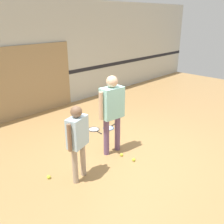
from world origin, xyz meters
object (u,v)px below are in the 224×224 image
object	(u,v)px
person_instructor	(112,107)
racket_second_spare	(94,129)
tennis_ball_by_spare_racket	(108,131)
tennis_ball_stray_right	(49,177)
tennis_ball_near_instructor	(121,155)
racket_spare_on_floor	(109,128)
tennis_ball_stray_left	(134,160)
person_student_left	(78,136)

from	to	relation	value
person_instructor	racket_second_spare	bearing A→B (deg)	72.87
tennis_ball_by_spare_racket	tennis_ball_stray_right	bearing A→B (deg)	-164.03
person_instructor	tennis_ball_by_spare_racket	size ratio (longest dim) A/B	25.21
tennis_ball_near_instructor	racket_spare_on_floor	bearing A→B (deg)	55.87
tennis_ball_near_instructor	tennis_ball_by_spare_racket	xyz separation A→B (m)	(0.62, 1.02, 0.00)
tennis_ball_stray_right	tennis_ball_stray_left	bearing A→B (deg)	-25.61
person_instructor	person_student_left	size ratio (longest dim) A/B	1.20
racket_spare_on_floor	tennis_ball_stray_right	world-z (taller)	tennis_ball_stray_right
racket_spare_on_floor	tennis_ball_by_spare_racket	xyz separation A→B (m)	(-0.17, -0.14, 0.02)
tennis_ball_stray_left	tennis_ball_by_spare_racket	bearing A→B (deg)	65.94
tennis_ball_near_instructor	person_instructor	bearing A→B (deg)	91.29
racket_spare_on_floor	person_instructor	bearing A→B (deg)	-143.70
tennis_ball_near_instructor	tennis_ball_by_spare_racket	distance (m)	1.19
tennis_ball_stray_right	racket_second_spare	bearing A→B (deg)	25.88
racket_spare_on_floor	tennis_ball_by_spare_racket	size ratio (longest dim) A/B	7.68
person_student_left	tennis_ball_near_instructor	world-z (taller)	person_student_left
person_student_left	tennis_ball_stray_right	size ratio (longest dim) A/B	20.96
person_instructor	racket_spare_on_floor	world-z (taller)	person_instructor
person_instructor	racket_second_spare	distance (m)	1.56
racket_spare_on_floor	tennis_ball_near_instructor	bearing A→B (deg)	-136.18
person_instructor	person_student_left	bearing A→B (deg)	-161.45
person_student_left	person_instructor	bearing A→B (deg)	-5.45
racket_second_spare	tennis_ball_by_spare_racket	size ratio (longest dim) A/B	7.68
person_student_left	tennis_ball_stray_right	xyz separation A→B (m)	(-0.40, 0.39, -0.82)
racket_second_spare	tennis_ball_stray_left	bearing A→B (deg)	-6.79
person_instructor	tennis_ball_stray_left	world-z (taller)	person_instructor
person_student_left	tennis_ball_stray_right	distance (m)	0.99
racket_spare_on_floor	tennis_ball_stray_right	xyz separation A→B (m)	(-2.27, -0.74, 0.02)
person_instructor	tennis_ball_near_instructor	bearing A→B (deg)	-82.84
tennis_ball_stray_left	tennis_ball_near_instructor	bearing A→B (deg)	95.42
racket_spare_on_floor	tennis_ball_stray_right	distance (m)	2.39
person_instructor	tennis_ball_by_spare_racket	distance (m)	1.39
racket_second_spare	tennis_ball_near_instructor	size ratio (longest dim) A/B	7.68
person_instructor	tennis_ball_stray_right	world-z (taller)	person_instructor
tennis_ball_stray_right	person_student_left	bearing A→B (deg)	-44.65
racket_spare_on_floor	tennis_ball_stray_left	world-z (taller)	tennis_ball_stray_left
person_student_left	tennis_ball_stray_left	world-z (taller)	person_student_left
racket_spare_on_floor	tennis_ball_near_instructor	world-z (taller)	tennis_ball_near_instructor
tennis_ball_stray_left	tennis_ball_stray_right	distance (m)	1.67
racket_second_spare	tennis_ball_stray_left	distance (m)	1.72
tennis_ball_stray_right	person_instructor	bearing A→B (deg)	-5.77
tennis_ball_stray_right	racket_spare_on_floor	bearing A→B (deg)	18.18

